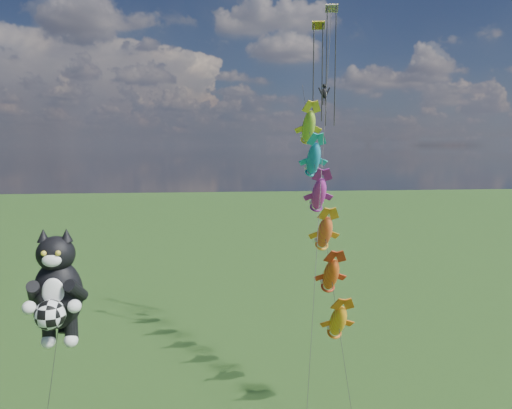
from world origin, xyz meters
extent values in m
ellipsoid|color=black|center=(2.28, 1.80, 9.01)|extent=(2.63, 2.31, 3.32)
ellipsoid|color=black|center=(2.28, 1.69, 10.98)|extent=(2.06, 1.94, 1.68)
cone|color=black|center=(1.76, 1.69, 11.86)|extent=(0.69, 0.69, 0.62)
cone|color=black|center=(2.79, 1.69, 11.86)|extent=(0.69, 0.69, 0.62)
ellipsoid|color=white|center=(2.28, 1.02, 10.82)|extent=(0.94, 0.61, 0.60)
ellipsoid|color=white|center=(2.28, 1.02, 9.32)|extent=(1.10, 0.61, 1.37)
sphere|color=gold|center=(1.96, 0.94, 11.16)|extent=(0.25, 0.25, 0.25)
sphere|color=gold|center=(2.59, 0.94, 11.16)|extent=(0.25, 0.25, 0.25)
sphere|color=white|center=(1.29, 0.71, 8.75)|extent=(0.62, 0.62, 0.62)
sphere|color=white|center=(3.26, 0.71, 8.75)|extent=(0.62, 0.62, 0.62)
sphere|color=white|center=(1.76, 1.64, 6.78)|extent=(0.66, 0.66, 0.66)
sphere|color=white|center=(2.79, 1.64, 6.78)|extent=(0.66, 0.66, 0.66)
sphere|color=white|center=(2.28, 0.39, 8.49)|extent=(1.37, 1.37, 1.37)
cylinder|color=black|center=(16.86, 8.71, 10.39)|extent=(0.14, 15.83, 20.50)
ellipsoid|color=yellow|center=(16.84, 5.23, 5.89)|extent=(0.94, 2.42, 2.75)
ellipsoid|color=orange|center=(16.85, 7.00, 8.18)|extent=(0.94, 2.42, 2.75)
ellipsoid|color=red|center=(16.86, 8.77, 10.47)|extent=(0.94, 2.42, 2.75)
ellipsoid|color=#D833B0|center=(16.87, 10.54, 12.77)|extent=(0.94, 2.42, 2.75)
ellipsoid|color=blue|center=(16.88, 12.31, 15.06)|extent=(0.94, 2.42, 2.75)
ellipsoid|color=green|center=(16.90, 14.08, 17.36)|extent=(0.94, 2.42, 2.75)
cylinder|color=black|center=(16.47, 8.43, 13.31)|extent=(5.32, 16.26, 26.34)
cube|color=#36A117|center=(17.46, 13.85, 24.45)|extent=(1.02, 0.84, 0.57)
cylinder|color=black|center=(17.15, 13.85, 20.99)|extent=(0.08, 0.08, 6.93)
cylinder|color=black|center=(17.77, 13.85, 20.99)|extent=(0.08, 0.08, 6.93)
cube|color=#291BBA|center=(19.11, 16.55, 26.36)|extent=(1.09, 0.89, 0.58)
cylinder|color=black|center=(18.77, 16.55, 21.82)|extent=(0.08, 0.08, 9.08)
cylinder|color=black|center=(19.44, 16.55, 21.82)|extent=(0.08, 0.08, 9.08)
camera|label=1|loc=(9.03, -21.96, 15.99)|focal=35.00mm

